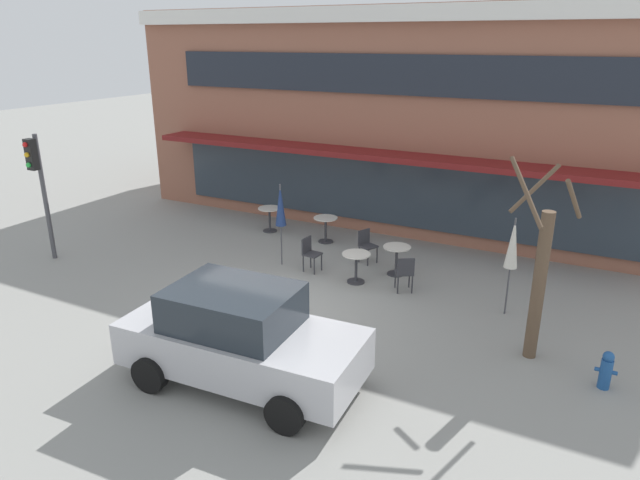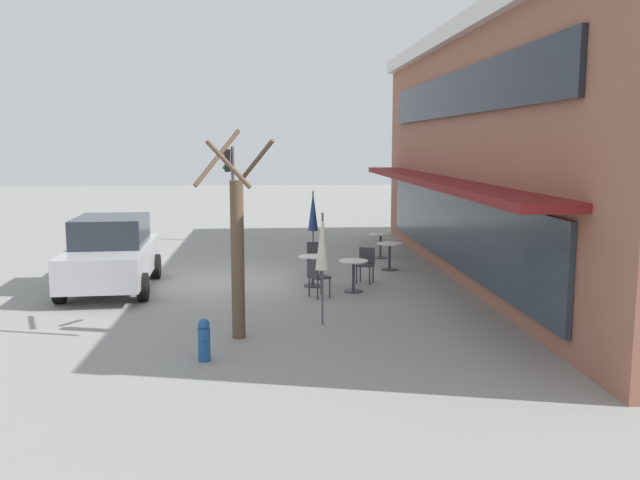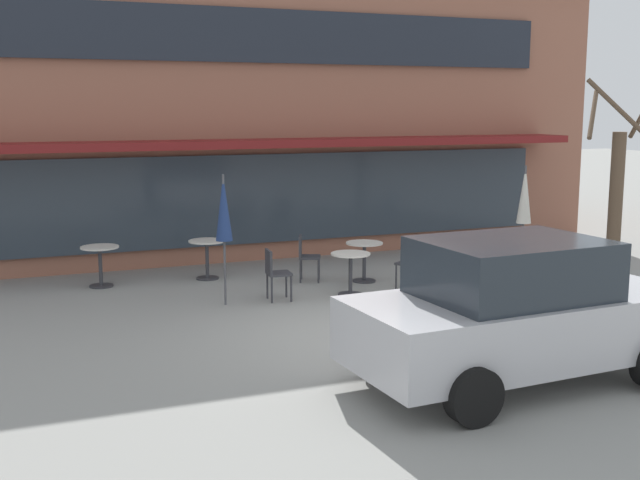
% 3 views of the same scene
% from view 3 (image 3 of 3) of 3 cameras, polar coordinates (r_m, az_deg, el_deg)
% --- Properties ---
extents(ground_plane, '(80.00, 80.00, 0.00)m').
position_cam_3_polar(ground_plane, '(11.91, 3.13, -6.64)').
color(ground_plane, gray).
extents(building_facade, '(17.77, 9.10, 6.59)m').
position_cam_3_polar(building_facade, '(20.88, -8.68, 9.37)').
color(building_facade, '#935B47').
rests_on(building_facade, ground).
extents(cafe_table_near_wall, '(0.70, 0.70, 0.76)m').
position_cam_3_polar(cafe_table_near_wall, '(14.12, 2.18, -1.91)').
color(cafe_table_near_wall, '#333338').
rests_on(cafe_table_near_wall, ground).
extents(cafe_table_streetside, '(0.70, 0.70, 0.76)m').
position_cam_3_polar(cafe_table_streetside, '(15.60, -8.04, -0.90)').
color(cafe_table_streetside, '#333338').
rests_on(cafe_table_streetside, ground).
extents(cafe_table_by_tree, '(0.70, 0.70, 0.76)m').
position_cam_3_polar(cafe_table_by_tree, '(15.24, 3.17, -1.07)').
color(cafe_table_by_tree, '#333338').
rests_on(cafe_table_by_tree, ground).
extents(cafe_table_mid_patio, '(0.70, 0.70, 0.76)m').
position_cam_3_polar(cafe_table_mid_patio, '(15.32, -15.37, -1.34)').
color(cafe_table_mid_patio, '#333338').
rests_on(cafe_table_mid_patio, ground).
extents(patio_umbrella_green_folded, '(0.28, 0.28, 2.20)m').
position_cam_3_polar(patio_umbrella_green_folded, '(15.73, 14.35, 3.08)').
color(patio_umbrella_green_folded, '#4C4C51').
rests_on(patio_umbrella_green_folded, ground).
extents(patio_umbrella_cream_folded, '(0.28, 0.28, 2.20)m').
position_cam_3_polar(patio_umbrella_cream_folded, '(13.34, -6.86, 2.20)').
color(patio_umbrella_cream_folded, '#4C4C51').
rests_on(patio_umbrella_cream_folded, ground).
extents(cafe_chair_0, '(0.44, 0.44, 0.89)m').
position_cam_3_polar(cafe_chair_0, '(13.75, -3.24, -2.19)').
color(cafe_chair_0, '#333338').
rests_on(cafe_chair_0, ground).
extents(cafe_chair_1, '(0.53, 0.53, 0.89)m').
position_cam_3_polar(cafe_chair_1, '(15.24, -1.02, -1.02)').
color(cafe_chair_1, '#333338').
rests_on(cafe_chair_1, ground).
extents(cafe_chair_2, '(0.55, 0.55, 0.89)m').
position_cam_3_polar(cafe_chair_2, '(14.68, 6.62, -1.49)').
color(cafe_chair_2, '#333338').
rests_on(cafe_chair_2, ground).
extents(parked_sedan, '(4.29, 2.18, 1.76)m').
position_cam_3_polar(parked_sedan, '(9.92, 13.85, -4.95)').
color(parked_sedan, '#B7B7BC').
rests_on(parked_sedan, ground).
extents(street_tree, '(1.30, 1.47, 3.78)m').
position_cam_3_polar(street_tree, '(14.96, 20.25, 2.58)').
color(street_tree, brown).
rests_on(street_tree, ground).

